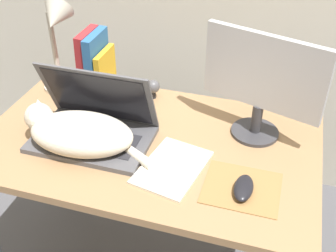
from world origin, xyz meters
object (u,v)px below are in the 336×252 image
object	(u,v)px
external_monitor	(262,82)
computer_mouse	(244,188)
notepad	(172,167)
webcam	(153,87)
laptop	(94,126)
book_row	(96,66)
cat	(78,132)
desk_lamp	(56,33)

from	to	relation	value
external_monitor	computer_mouse	xyz separation A→B (m)	(0.01, -0.30, -0.19)
notepad	webcam	size ratio (longest dim) A/B	3.60
external_monitor	webcam	xyz separation A→B (m)	(-0.41, 0.12, -0.16)
laptop	webcam	size ratio (longest dim) A/B	5.09
book_row	webcam	distance (m)	0.23
computer_mouse	book_row	world-z (taller)	book_row
external_monitor	cat	bearing A→B (deg)	-155.20
cat	webcam	size ratio (longest dim) A/B	6.03
book_row	laptop	bearing A→B (deg)	-67.46
cat	external_monitor	xyz separation A→B (m)	(0.54, 0.25, 0.14)
cat	notepad	size ratio (longest dim) A/B	1.68
book_row	webcam	xyz separation A→B (m)	(0.22, 0.03, -0.07)
webcam	desk_lamp	bearing A→B (deg)	-169.39
external_monitor	desk_lamp	world-z (taller)	desk_lamp
computer_mouse	notepad	distance (m)	0.23
laptop	notepad	bearing A→B (deg)	-14.19
cat	webcam	world-z (taller)	cat
cat	computer_mouse	size ratio (longest dim) A/B	4.11
book_row	notepad	bearing A→B (deg)	-40.22
computer_mouse	webcam	distance (m)	0.59
laptop	notepad	world-z (taller)	laptop
cat	desk_lamp	xyz separation A→B (m)	(-0.22, 0.30, 0.19)
cat	notepad	xyz separation A→B (m)	(0.32, -0.01, -0.06)
laptop	webcam	world-z (taller)	laptop
cat	book_row	distance (m)	0.36
notepad	webcam	bearing A→B (deg)	116.74
computer_mouse	webcam	bearing A→B (deg)	134.96
external_monitor	webcam	distance (m)	0.46
desk_lamp	cat	bearing A→B (deg)	-54.46
webcam	laptop	bearing A→B (deg)	-109.64
desk_lamp	book_row	bearing A→B (deg)	15.50
external_monitor	computer_mouse	world-z (taller)	external_monitor
laptop	computer_mouse	world-z (taller)	laptop
laptop	book_row	xyz separation A→B (m)	(-0.11, 0.27, 0.07)
book_row	webcam	bearing A→B (deg)	7.71
external_monitor	desk_lamp	xyz separation A→B (m)	(-0.76, 0.05, 0.05)
desk_lamp	notepad	world-z (taller)	desk_lamp
notepad	webcam	world-z (taller)	webcam
computer_mouse	desk_lamp	distance (m)	0.88
cat	book_row	world-z (taller)	book_row
book_row	notepad	xyz separation A→B (m)	(0.41, -0.35, -0.12)
laptop	cat	distance (m)	0.07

